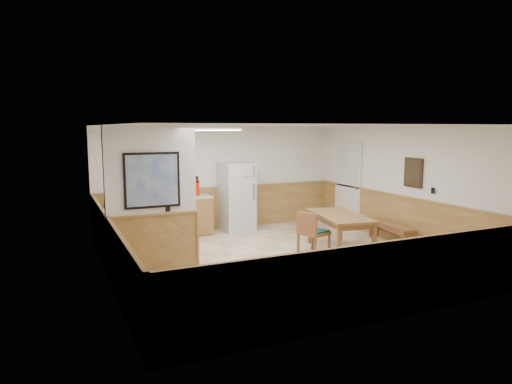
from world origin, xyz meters
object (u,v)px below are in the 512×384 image
dining_bench (391,228)px  dining_chair (311,230)px  dining_table (340,219)px  refrigerator (237,197)px  soap_bottle (136,195)px  fire_extinguisher (197,187)px

dining_bench → dining_chair: (-2.00, -0.01, 0.15)m
dining_table → dining_chair: dining_chair is taller
refrigerator → dining_bench: size_ratio=1.09×
dining_table → refrigerator: bearing=125.1°
dining_table → soap_bottle: (-3.52, 2.66, 0.34)m
dining_bench → dining_chair: bearing=-169.1°
refrigerator → fire_extinguisher: size_ratio=3.61×
soap_bottle → refrigerator: bearing=-1.1°
dining_bench → fire_extinguisher: 4.41m
dining_table → fire_extinguisher: bearing=139.9°
refrigerator → dining_chair: (0.50, -2.58, -0.32)m
dining_bench → dining_chair: size_ratio=1.76×
dining_table → soap_bottle: 4.42m
dining_bench → dining_chair: dining_chair is taller
refrigerator → dining_table: bearing=-69.0°
dining_table → dining_bench: (1.35, 0.04, -0.32)m
fire_extinguisher → refrigerator: bearing=2.0°
dining_bench → fire_extinguisher: bearing=153.6°
dining_table → dining_bench: bearing=13.2°
dining_chair → soap_bottle: size_ratio=4.43×
dining_chair → soap_bottle: (-2.86, 2.63, 0.50)m
dining_table → fire_extinguisher: (-2.12, 2.66, 0.44)m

